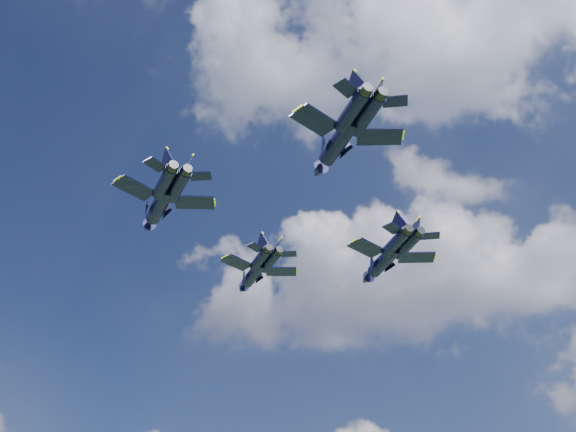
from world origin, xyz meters
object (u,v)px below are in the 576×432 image
Objects in this scene: jet_left at (159,206)px; jet_right at (383,261)px; jet_slot at (337,143)px; jet_lead at (253,274)px.

jet_right is at bearing 2.41° from jet_left.
jet_slot reaches higher than jet_left.
jet_left is 0.91× the size of jet_slot.
jet_lead is at bearing 40.54° from jet_left.
jet_left is 31.91m from jet_right.
jet_lead is at bearing 88.16° from jet_slot.
jet_lead is 0.90× the size of jet_right.
jet_slot reaches higher than jet_right.
jet_right is (19.67, -1.35, -2.23)m from jet_lead.
jet_lead is 32.84m from jet_slot.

